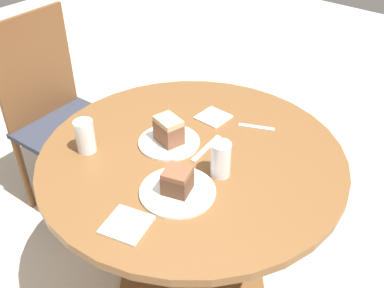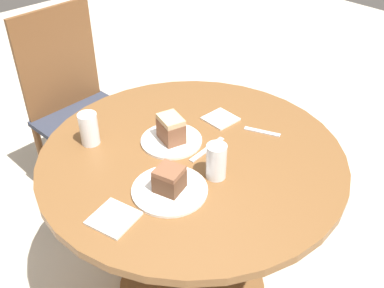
{
  "view_description": "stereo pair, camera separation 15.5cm",
  "coord_description": "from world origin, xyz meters",
  "views": [
    {
      "loc": [
        -0.97,
        -0.8,
        1.71
      ],
      "look_at": [
        0.0,
        0.0,
        0.8
      ],
      "focal_mm": 42.0,
      "sensor_mm": 36.0,
      "label": 1
    },
    {
      "loc": [
        -0.86,
        -0.91,
        1.71
      ],
      "look_at": [
        0.0,
        0.0,
        0.8
      ],
      "focal_mm": 42.0,
      "sensor_mm": 36.0,
      "label": 2
    }
  ],
  "objects": [
    {
      "name": "spoon",
      "position": [
        0.28,
        -0.09,
        0.76
      ],
      "size": [
        0.07,
        0.13,
        0.0
      ],
      "rotation": [
        0.0,
        0.0,
        2.0
      ],
      "color": "silver",
      "rests_on": "table"
    },
    {
      "name": "plate_near",
      "position": [
        -0.01,
        0.1,
        0.76
      ],
      "size": [
        0.22,
        0.22,
        0.01
      ],
      "color": "white",
      "rests_on": "table"
    },
    {
      "name": "glass_water",
      "position": [
        -0.03,
        -0.14,
        0.81
      ],
      "size": [
        0.07,
        0.07,
        0.12
      ],
      "color": "silver",
      "rests_on": "table"
    },
    {
      "name": "ground_plane",
      "position": [
        0.0,
        0.0,
        0.0
      ],
      "size": [
        8.0,
        8.0,
        0.0
      ],
      "primitive_type": "plane",
      "color": "beige"
    },
    {
      "name": "plate_far",
      "position": [
        -0.19,
        -0.1,
        0.76
      ],
      "size": [
        0.24,
        0.24,
        0.01
      ],
      "color": "white",
      "rests_on": "table"
    },
    {
      "name": "cake_slice_near",
      "position": [
        -0.01,
        0.1,
        0.81
      ],
      "size": [
        0.09,
        0.11,
        0.1
      ],
      "rotation": [
        0.0,
        0.0,
        6.03
      ],
      "color": "brown",
      "rests_on": "plate_near"
    },
    {
      "name": "napkin_side",
      "position": [
        0.23,
        0.08,
        0.76
      ],
      "size": [
        0.11,
        0.11,
        0.01
      ],
      "rotation": [
        0.0,
        0.0,
        -0.02
      ],
      "color": "silver",
      "rests_on": "table"
    },
    {
      "name": "table",
      "position": [
        0.0,
        0.0,
        0.55
      ],
      "size": [
        1.08,
        1.08,
        0.76
      ],
      "color": "brown",
      "rests_on": "ground_plane"
    },
    {
      "name": "fork",
      "position": [
        0.05,
        -0.02,
        0.76
      ],
      "size": [
        0.18,
        0.04,
        0.0
      ],
      "rotation": [
        0.0,
        0.0,
        0.12
      ],
      "color": "silver",
      "rests_on": "table"
    },
    {
      "name": "glass_lemonade",
      "position": [
        -0.22,
        0.3,
        0.81
      ],
      "size": [
        0.07,
        0.07,
        0.12
      ],
      "color": "silver",
      "rests_on": "table"
    },
    {
      "name": "chair",
      "position": [
        0.06,
        0.92,
        0.52
      ],
      "size": [
        0.47,
        0.43,
        1.0
      ],
      "rotation": [
        0.0,
        0.0,
        0.06
      ],
      "color": "brown",
      "rests_on": "ground_plane"
    },
    {
      "name": "napkin_stack",
      "position": [
        -0.39,
        -0.08,
        0.76
      ],
      "size": [
        0.15,
        0.15,
        0.01
      ],
      "rotation": [
        0.0,
        0.0,
        0.27
      ],
      "color": "silver",
      "rests_on": "table"
    },
    {
      "name": "cake_slice_far",
      "position": [
        -0.19,
        -0.1,
        0.81
      ],
      "size": [
        0.1,
        0.1,
        0.08
      ],
      "rotation": [
        0.0,
        0.0,
        0.31
      ],
      "color": "brown",
      "rests_on": "plate_far"
    }
  ]
}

